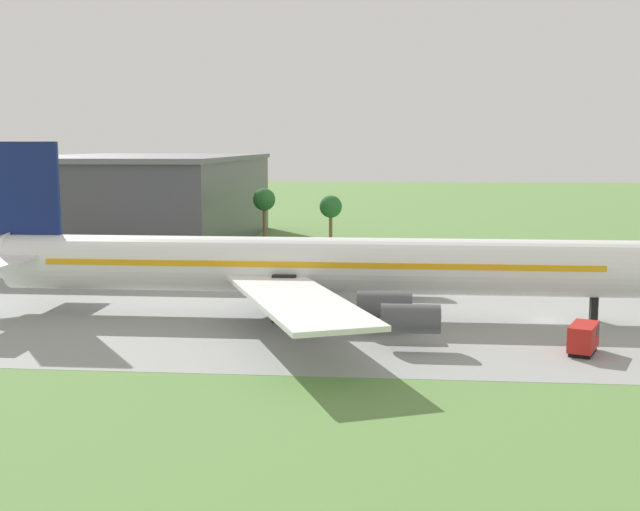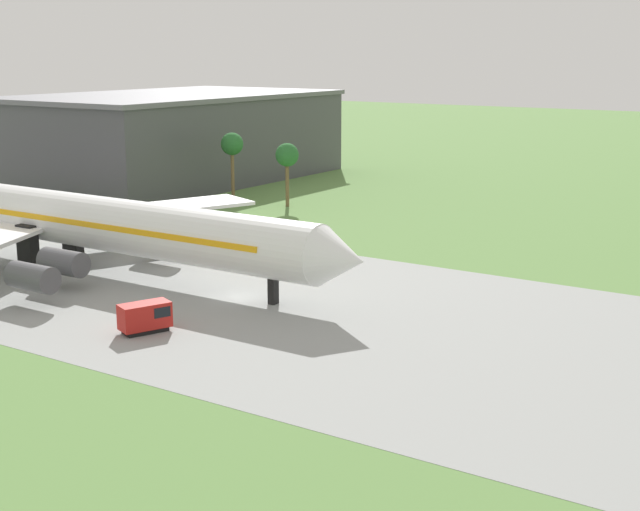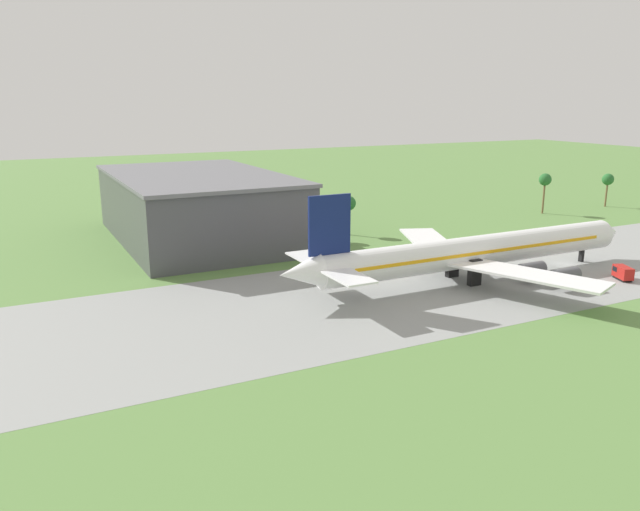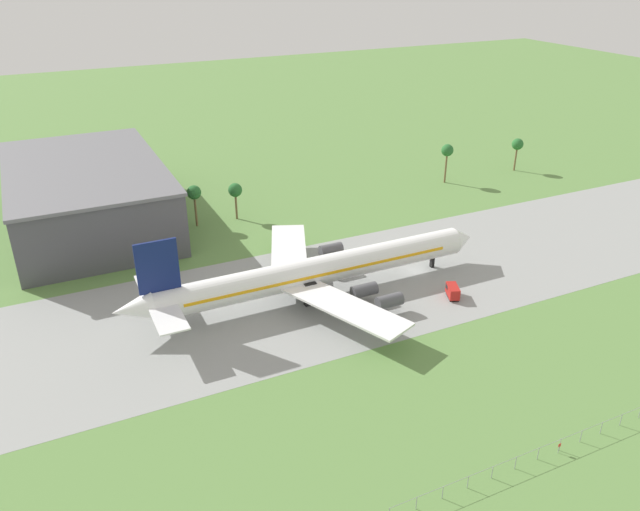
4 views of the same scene
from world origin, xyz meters
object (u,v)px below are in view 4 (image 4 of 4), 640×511
Objects in this scene: no_stopping_sign at (559,447)px; terminal_building at (88,195)px; baggage_tug at (453,291)px; jet_airliner at (313,272)px.

no_stopping_sign is 0.03× the size of terminal_building.
terminal_building reaches higher than baggage_tug.
jet_airliner is 16.57× the size of baggage_tug.
terminal_building reaches higher than no_stopping_sign.
no_stopping_sign is at bearing -77.32° from jet_airliner.
jet_airliner is 68.16m from terminal_building.
baggage_tug is 44.32m from no_stopping_sign.
terminal_building is at bearing 121.83° from jet_airliner.
jet_airliner is at bearing 152.88° from baggage_tug.
terminal_building is at bearing 113.13° from no_stopping_sign.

